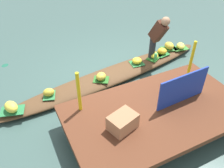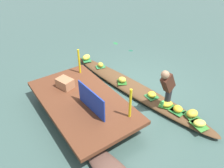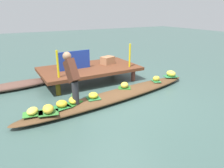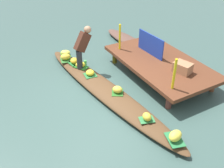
# 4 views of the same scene
# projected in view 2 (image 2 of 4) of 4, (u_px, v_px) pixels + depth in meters

# --- Properties ---
(canal_water) EXTENTS (40.00, 40.00, 0.00)m
(canal_water) POSITION_uv_depth(u_px,v_px,m) (133.00, 91.00, 6.62)
(canal_water) COLOR #3A554F
(canal_water) RESTS_ON ground
(dock_platform) EXTENTS (3.20, 1.80, 0.48)m
(dock_platform) POSITION_uv_depth(u_px,v_px,m) (82.00, 101.00, 5.54)
(dock_platform) COLOR #5A301D
(dock_platform) RESTS_ON ground
(vendor_boat) EXTENTS (5.52, 1.41, 0.19)m
(vendor_boat) POSITION_uv_depth(u_px,v_px,m) (133.00, 88.00, 6.57)
(vendor_boat) COLOR brown
(vendor_boat) RESTS_ON ground
(leaf_mat_0) EXTENTS (0.47, 0.39, 0.01)m
(leaf_mat_0) POSITION_uv_depth(u_px,v_px,m) (191.00, 116.00, 5.39)
(leaf_mat_0) COLOR #32702E
(leaf_mat_0) RESTS_ON vendor_boat
(banana_bunch_0) EXTENTS (0.29, 0.34, 0.19)m
(banana_bunch_0) POSITION_uv_depth(u_px,v_px,m) (192.00, 113.00, 5.34)
(banana_bunch_0) COLOR gold
(banana_bunch_0) RESTS_ON vendor_boat
(leaf_mat_1) EXTENTS (0.44, 0.41, 0.01)m
(leaf_mat_1) POSITION_uv_depth(u_px,v_px,m) (122.00, 82.00, 6.67)
(leaf_mat_1) COLOR #296722
(leaf_mat_1) RESTS_ON vendor_boat
(banana_bunch_1) EXTENTS (0.32, 0.31, 0.17)m
(banana_bunch_1) POSITION_uv_depth(u_px,v_px,m) (122.00, 80.00, 6.63)
(banana_bunch_1) COLOR gold
(banana_bunch_1) RESTS_ON vendor_boat
(leaf_mat_2) EXTENTS (0.32, 0.38, 0.01)m
(leaf_mat_2) POSITION_uv_depth(u_px,v_px,m) (101.00, 67.00, 7.46)
(leaf_mat_2) COLOR #307B42
(leaf_mat_2) RESTS_ON vendor_boat
(banana_bunch_2) EXTENTS (0.25, 0.22, 0.16)m
(banana_bunch_2) POSITION_uv_depth(u_px,v_px,m) (101.00, 65.00, 7.41)
(banana_bunch_2) COLOR gold
(banana_bunch_2) RESTS_ON vendor_boat
(leaf_mat_3) EXTENTS (0.39, 0.35, 0.01)m
(leaf_mat_3) POSITION_uv_depth(u_px,v_px,m) (177.00, 111.00, 5.55)
(leaf_mat_3) COLOR #297835
(leaf_mat_3) RESTS_ON vendor_boat
(banana_bunch_3) EXTENTS (0.31, 0.30, 0.16)m
(banana_bunch_3) POSITION_uv_depth(u_px,v_px,m) (178.00, 109.00, 5.51)
(banana_bunch_3) COLOR yellow
(banana_bunch_3) RESTS_ON vendor_boat
(leaf_mat_4) EXTENTS (0.45, 0.34, 0.01)m
(leaf_mat_4) POSITION_uv_depth(u_px,v_px,m) (199.00, 125.00, 5.14)
(leaf_mat_4) COLOR #398231
(leaf_mat_4) RESTS_ON vendor_boat
(banana_bunch_4) EXTENTS (0.34, 0.36, 0.14)m
(banana_bunch_4) POSITION_uv_depth(u_px,v_px,m) (200.00, 123.00, 5.10)
(banana_bunch_4) COLOR #F6E14F
(banana_bunch_4) RESTS_ON vendor_boat
(leaf_mat_5) EXTENTS (0.35, 0.34, 0.01)m
(leaf_mat_5) POSITION_uv_depth(u_px,v_px,m) (152.00, 96.00, 6.06)
(leaf_mat_5) COLOR #2C7339
(leaf_mat_5) RESTS_ON vendor_boat
(banana_bunch_5) EXTENTS (0.26, 0.25, 0.15)m
(banana_bunch_5) POSITION_uv_depth(u_px,v_px,m) (152.00, 94.00, 6.02)
(banana_bunch_5) COLOR yellow
(banana_bunch_5) RESTS_ON vendor_boat
(leaf_mat_6) EXTENTS (0.49, 0.43, 0.01)m
(leaf_mat_6) POSITION_uv_depth(u_px,v_px,m) (167.00, 106.00, 5.72)
(leaf_mat_6) COLOR #2C7226
(leaf_mat_6) RESTS_ON vendor_boat
(banana_bunch_6) EXTENTS (0.29, 0.35, 0.15)m
(banana_bunch_6) POSITION_uv_depth(u_px,v_px,m) (167.00, 104.00, 5.68)
(banana_bunch_6) COLOR yellow
(banana_bunch_6) RESTS_ON vendor_boat
(leaf_mat_7) EXTENTS (0.50, 0.40, 0.01)m
(leaf_mat_7) POSITION_uv_depth(u_px,v_px,m) (86.00, 60.00, 7.90)
(leaf_mat_7) COLOR #287540
(leaf_mat_7) RESTS_ON vendor_boat
(banana_bunch_7) EXTENTS (0.31, 0.37, 0.19)m
(banana_bunch_7) POSITION_uv_depth(u_px,v_px,m) (86.00, 57.00, 7.84)
(banana_bunch_7) COLOR yellow
(banana_bunch_7) RESTS_ON vendor_boat
(vendor_person) EXTENTS (0.25, 0.55, 1.18)m
(vendor_person) POSITION_uv_depth(u_px,v_px,m) (168.00, 86.00, 5.32)
(vendor_person) COLOR #28282D
(vendor_person) RESTS_ON vendor_boat
(water_bottle) EXTENTS (0.07, 0.07, 0.20)m
(water_bottle) POSITION_uv_depth(u_px,v_px,m) (163.00, 104.00, 5.64)
(water_bottle) COLOR #4EBE59
(water_bottle) RESTS_ON vendor_boat
(market_banner) EXTENTS (1.05, 0.08, 0.59)m
(market_banner) POSITION_uv_depth(u_px,v_px,m) (91.00, 100.00, 5.00)
(market_banner) COLOR navy
(market_banner) RESTS_ON dock_platform
(railing_post_west) EXTENTS (0.06, 0.06, 0.77)m
(railing_post_west) POSITION_uv_depth(u_px,v_px,m) (130.00, 103.00, 4.76)
(railing_post_west) COLOR gold
(railing_post_west) RESTS_ON dock_platform
(railing_post_east) EXTENTS (0.06, 0.06, 0.77)m
(railing_post_east) POSITION_uv_depth(u_px,v_px,m) (79.00, 61.00, 6.38)
(railing_post_east) COLOR gold
(railing_post_east) RESTS_ON dock_platform
(produce_crate) EXTENTS (0.51, 0.44, 0.26)m
(produce_crate) POSITION_uv_depth(u_px,v_px,m) (65.00, 83.00, 5.89)
(produce_crate) COLOR #A56E4A
(produce_crate) RESTS_ON dock_platform
(drifting_plant_0) EXTENTS (0.29, 0.21, 0.01)m
(drifting_plant_0) POSITION_uv_depth(u_px,v_px,m) (116.00, 43.00, 9.58)
(drifting_plant_0) COLOR #277E3E
(drifting_plant_0) RESTS_ON ground
(drifting_plant_1) EXTENTS (0.24, 0.23, 0.01)m
(drifting_plant_1) POSITION_uv_depth(u_px,v_px,m) (131.00, 51.00, 8.97)
(drifting_plant_1) COLOR #1B5942
(drifting_plant_1) RESTS_ON ground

